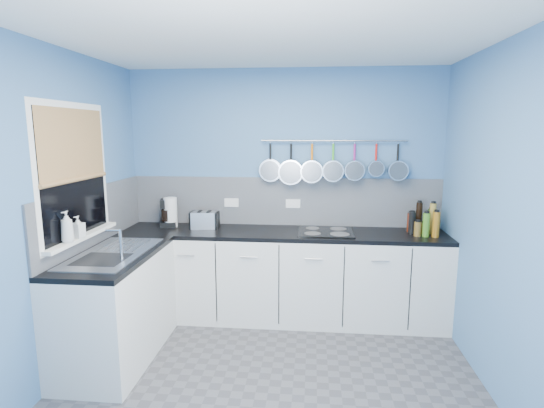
% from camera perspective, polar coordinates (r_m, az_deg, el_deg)
% --- Properties ---
extents(floor, '(3.20, 3.00, 0.02)m').
position_cam_1_polar(floor, '(3.43, -0.41, -23.59)').
color(floor, '#47474C').
rests_on(floor, ground).
extents(ceiling, '(3.20, 3.00, 0.02)m').
position_cam_1_polar(ceiling, '(2.92, -0.48, 22.34)').
color(ceiling, white).
rests_on(ceiling, ground).
extents(wall_back, '(3.20, 0.02, 2.50)m').
position_cam_1_polar(wall_back, '(4.41, 1.60, 1.69)').
color(wall_back, teal).
rests_on(wall_back, ground).
extents(wall_front, '(3.20, 0.02, 2.50)m').
position_cam_1_polar(wall_front, '(1.50, -6.65, -14.99)').
color(wall_front, teal).
rests_on(wall_front, ground).
extents(wall_left, '(0.02, 3.00, 2.50)m').
position_cam_1_polar(wall_left, '(3.48, -27.86, -1.69)').
color(wall_left, teal).
rests_on(wall_left, ground).
extents(wall_right, '(0.02, 3.00, 2.50)m').
position_cam_1_polar(wall_right, '(3.19, 29.71, -2.81)').
color(wall_right, teal).
rests_on(wall_right, ground).
extents(backsplash_back, '(3.20, 0.02, 0.50)m').
position_cam_1_polar(backsplash_back, '(4.40, 1.58, 0.36)').
color(backsplash_back, gray).
rests_on(backsplash_back, wall_back).
extents(backsplash_left, '(0.02, 1.80, 0.50)m').
position_cam_1_polar(backsplash_left, '(3.99, -22.79, -1.42)').
color(backsplash_left, gray).
rests_on(backsplash_left, wall_left).
extents(cabinet_run_back, '(3.20, 0.60, 0.86)m').
position_cam_1_polar(cabinet_run_back, '(4.30, 1.26, -9.78)').
color(cabinet_run_back, silver).
rests_on(cabinet_run_back, ground).
extents(worktop_back, '(3.20, 0.60, 0.04)m').
position_cam_1_polar(worktop_back, '(4.17, 1.28, -3.96)').
color(worktop_back, black).
rests_on(worktop_back, cabinet_run_back).
extents(cabinet_run_left, '(0.60, 1.20, 0.86)m').
position_cam_1_polar(cabinet_run_left, '(3.81, -20.30, -13.11)').
color(cabinet_run_left, silver).
rests_on(cabinet_run_left, ground).
extents(worktop_left, '(0.60, 1.20, 0.04)m').
position_cam_1_polar(worktop_left, '(3.66, -20.72, -6.60)').
color(worktop_left, black).
rests_on(worktop_left, cabinet_run_left).
extents(window_frame, '(0.01, 1.00, 1.10)m').
position_cam_1_polar(window_frame, '(3.67, -25.23, 3.81)').
color(window_frame, white).
rests_on(window_frame, wall_left).
extents(window_glass, '(0.01, 0.90, 1.00)m').
position_cam_1_polar(window_glass, '(3.67, -25.16, 3.81)').
color(window_glass, black).
rests_on(window_glass, wall_left).
extents(bamboo_blind, '(0.01, 0.90, 0.55)m').
position_cam_1_polar(bamboo_blind, '(3.65, -25.31, 7.32)').
color(bamboo_blind, '#B0744A').
rests_on(bamboo_blind, wall_left).
extents(window_sill, '(0.10, 0.98, 0.03)m').
position_cam_1_polar(window_sill, '(3.74, -24.32, -4.05)').
color(window_sill, white).
rests_on(window_sill, wall_left).
extents(sink_unit, '(0.50, 0.95, 0.01)m').
position_cam_1_polar(sink_unit, '(3.66, -20.75, -6.24)').
color(sink_unit, silver).
rests_on(sink_unit, worktop_left).
extents(mixer_tap, '(0.12, 0.08, 0.26)m').
position_cam_1_polar(mixer_tap, '(3.40, -19.78, -5.18)').
color(mixer_tap, silver).
rests_on(mixer_tap, worktop_left).
extents(socket_left, '(0.15, 0.01, 0.09)m').
position_cam_1_polar(socket_left, '(4.46, -5.50, 0.19)').
color(socket_left, white).
rests_on(socket_left, backsplash_back).
extents(socket_right, '(0.15, 0.01, 0.09)m').
position_cam_1_polar(socket_right, '(4.38, 2.87, 0.05)').
color(socket_right, white).
rests_on(socket_right, backsplash_back).
extents(pot_rail, '(1.45, 0.02, 0.02)m').
position_cam_1_polar(pot_rail, '(4.30, 8.32, 8.47)').
color(pot_rail, silver).
rests_on(pot_rail, wall_back).
extents(soap_bottle_a, '(0.10, 0.10, 0.24)m').
position_cam_1_polar(soap_bottle_a, '(3.51, -26.02, -2.79)').
color(soap_bottle_a, white).
rests_on(soap_bottle_a, window_sill).
extents(soap_bottle_b, '(0.09, 0.09, 0.17)m').
position_cam_1_polar(soap_bottle_b, '(3.64, -24.77, -2.81)').
color(soap_bottle_b, white).
rests_on(soap_bottle_b, window_sill).
extents(paper_towel, '(0.17, 0.17, 0.30)m').
position_cam_1_polar(paper_towel, '(4.46, -13.57, -1.07)').
color(paper_towel, white).
rests_on(paper_towel, worktop_back).
extents(coffee_maker, '(0.20, 0.21, 0.28)m').
position_cam_1_polar(coffee_maker, '(4.48, -13.93, -1.17)').
color(coffee_maker, black).
rests_on(coffee_maker, worktop_back).
extents(toaster, '(0.29, 0.19, 0.17)m').
position_cam_1_polar(toaster, '(4.33, -9.11, -2.15)').
color(toaster, silver).
rests_on(toaster, worktop_back).
extents(canister, '(0.10, 0.10, 0.13)m').
position_cam_1_polar(canister, '(4.39, -7.87, -2.21)').
color(canister, silver).
rests_on(canister, worktop_back).
extents(hob, '(0.53, 0.47, 0.01)m').
position_cam_1_polar(hob, '(4.15, 7.29, -3.75)').
color(hob, black).
rests_on(hob, worktop_back).
extents(pan_0, '(0.23, 0.06, 0.42)m').
position_cam_1_polar(pan_0, '(4.31, -0.24, 5.82)').
color(pan_0, silver).
rests_on(pan_0, pot_rail).
extents(pan_1, '(0.25, 0.08, 0.44)m').
position_cam_1_polar(pan_1, '(4.30, 2.58, 5.60)').
color(pan_1, silver).
rests_on(pan_1, pot_rail).
extents(pan_2, '(0.23, 0.12, 0.42)m').
position_cam_1_polar(pan_2, '(4.29, 5.42, 5.74)').
color(pan_2, silver).
rests_on(pan_2, pot_rail).
extents(pan_3, '(0.22, 0.10, 0.41)m').
position_cam_1_polar(pan_3, '(4.30, 8.26, 5.76)').
color(pan_3, silver).
rests_on(pan_3, pot_rail).
extents(pan_4, '(0.20, 0.10, 0.39)m').
position_cam_1_polar(pan_4, '(4.31, 11.09, 5.79)').
color(pan_4, silver).
rests_on(pan_4, pot_rail).
extents(pan_5, '(0.16, 0.09, 0.35)m').
position_cam_1_polar(pan_5, '(4.33, 13.90, 5.97)').
color(pan_5, silver).
rests_on(pan_5, pot_rail).
extents(pan_6, '(0.20, 0.10, 0.39)m').
position_cam_1_polar(pan_6, '(4.37, 16.64, 5.64)').
color(pan_6, silver).
rests_on(pan_6, pot_rail).
extents(condiment_0, '(0.05, 0.05, 0.22)m').
position_cam_1_polar(condiment_0, '(4.40, 20.61, -2.12)').
color(condiment_0, '#265919').
rests_on(condiment_0, worktop_back).
extents(condiment_1, '(0.06, 0.06, 0.29)m').
position_cam_1_polar(condiment_1, '(4.36, 19.26, -1.69)').
color(condiment_1, black).
rests_on(condiment_1, worktop_back).
extents(condiment_2, '(0.07, 0.07, 0.19)m').
position_cam_1_polar(condiment_2, '(4.34, 18.24, -2.38)').
color(condiment_2, '#4C190C').
rests_on(condiment_2, worktop_back).
extents(condiment_3, '(0.06, 0.06, 0.30)m').
position_cam_1_polar(condiment_3, '(4.31, 20.89, -1.87)').
color(condiment_3, olive).
rests_on(condiment_3, worktop_back).
extents(condiment_4, '(0.05, 0.05, 0.10)m').
position_cam_1_polar(condiment_4, '(4.30, 19.82, -3.15)').
color(condiment_4, brown).
rests_on(condiment_4, worktop_back).
extents(condiment_5, '(0.06, 0.06, 0.21)m').
position_cam_1_polar(condiment_5, '(4.25, 18.42, -2.50)').
color(condiment_5, black).
rests_on(condiment_5, worktop_back).
extents(condiment_6, '(0.07, 0.07, 0.24)m').
position_cam_1_polar(condiment_6, '(4.20, 21.31, -2.61)').
color(condiment_6, '#8C5914').
rests_on(condiment_6, worktop_back).
extents(condiment_7, '(0.07, 0.07, 0.22)m').
position_cam_1_polar(condiment_7, '(4.19, 20.14, -2.67)').
color(condiment_7, '#3F721E').
rests_on(condiment_7, worktop_back).
extents(condiment_8, '(0.07, 0.07, 0.14)m').
position_cam_1_polar(condiment_8, '(4.19, 19.11, -3.21)').
color(condiment_8, brown).
rests_on(condiment_8, worktop_back).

